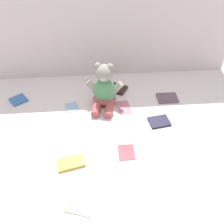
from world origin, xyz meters
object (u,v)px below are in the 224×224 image
Objects in this scene: book_case_0 at (118,89)px; book_case_8 at (72,107)px; teddy_bear at (104,90)px; book_case_1 at (18,100)px; book_case_3 at (159,122)px; book_case_5 at (167,98)px; book_case_7 at (71,163)px; book_case_9 at (126,152)px; book_case_6 at (106,85)px; book_case_4 at (124,107)px; book_case_2 at (81,207)px.

book_case_0 is 1.16× the size of book_case_8.
teddy_bear reaches higher than book_case_1.
book_case_0 is 0.34m from book_case_8.
book_case_5 is at bearing 145.73° from book_case_3.
book_case_9 is at bearing -92.94° from book_case_7.
book_case_4 is at bearing -115.06° from book_case_6.
teddy_bear is 0.57m from book_case_1.
book_case_1 and book_case_3 have the same top height.
book_case_3 is 1.15× the size of book_case_9.
book_case_9 is (0.65, -0.48, -0.00)m from book_case_1.
book_case_4 is 0.26m from book_case_6.
teddy_bear is 0.43m from book_case_5.
book_case_4 is at bearing -11.28° from teddy_bear.
book_case_5 is (0.41, 0.01, -0.10)m from teddy_bear.
teddy_bear is 0.23m from book_case_8.
book_case_7 is (-0.05, 0.24, 0.00)m from book_case_2.
book_case_3 is (0.22, -0.33, -0.00)m from book_case_0.
book_case_5 is (0.29, 0.06, 0.00)m from book_case_4.
book_case_6 is (0.16, 0.89, 0.00)m from book_case_2.
book_case_5 is 0.96× the size of book_case_7.
book_case_8 is at bearing -161.76° from teddy_bear.
book_case_0 is 0.89× the size of book_case_4.
book_case_2 is 0.70m from book_case_4.
book_case_2 is 1.32× the size of book_case_8.
book_case_5 reaches higher than book_case_6.
book_case_2 is 1.05× the size of book_case_3.
book_case_7 reaches higher than book_case_4.
book_case_1 is (-0.66, -0.06, -0.00)m from book_case_0.
book_case_3 is 0.92× the size of book_case_6.
book_case_2 is 0.90m from book_case_6.
book_case_0 is at bearing -80.68° from book_case_6.
book_case_2 is at bearing -166.07° from book_case_0.
book_case_9 is at bearing -22.29° from book_case_2.
book_case_7 is 1.44× the size of book_case_8.
book_case_1 is 0.64m from book_case_7.
book_case_6 is (-0.30, 0.39, -0.00)m from book_case_3.
teddy_bear reaches higher than book_case_5.
book_case_2 is 0.91m from book_case_5.
book_case_2 is 0.24m from book_case_7.
book_case_1 is 0.71× the size of book_case_7.
book_case_5 is at bearing -37.58° from book_case_1.
book_case_5 is at bearing -65.10° from book_case_7.
book_case_1 is 0.74× the size of book_case_6.
book_case_0 is at bearing -90.43° from book_case_9.
book_case_8 is (-0.01, 0.44, -0.00)m from book_case_7.
book_case_9 is at bearing -66.00° from teddy_bear.
book_case_2 and book_case_9 have the same top height.
book_case_7 reaches higher than book_case_3.
book_case_2 is 0.68m from book_case_8.
book_case_8 is at bearing -85.60° from book_case_5.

